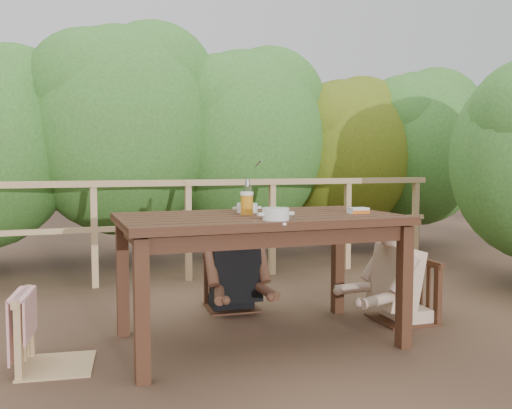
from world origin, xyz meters
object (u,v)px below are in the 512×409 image
object	(u,v)px
woman	(231,235)
butter_tub	(358,212)
chair_far	(232,258)
diner_right	(408,238)
beer_glass	(247,204)
tumbler	(290,216)
bottle	(247,197)
soup_near	(276,215)
chair_left	(56,295)
table	(259,280)
soup_far	(247,209)
chair_right	(404,263)
bread_roll	(273,215)

from	to	relation	value
woman	butter_tub	bearing A→B (deg)	123.33
chair_far	diner_right	distance (m)	1.38
butter_tub	diner_right	bearing A→B (deg)	24.02
woman	beer_glass	distance (m)	0.89
tumbler	bottle	bearing A→B (deg)	102.07
soup_near	beer_glass	distance (m)	0.40
beer_glass	bottle	xyz separation A→B (m)	(0.05, 0.12, 0.04)
bottle	chair_left	bearing A→B (deg)	-171.48
table	bottle	world-z (taller)	bottle
soup_far	butter_tub	size ratio (longest dim) A/B	1.84
table	chair_left	distance (m)	1.25
chair_far	soup_far	bearing A→B (deg)	-94.45
woman	tumbler	world-z (taller)	woman
chair_left	butter_tub	xyz separation A→B (m)	(1.89, -0.12, 0.43)
woman	diner_right	distance (m)	1.37
chair_far	diner_right	bearing A→B (deg)	-30.06
soup_near	tumbler	distance (m)	0.11
chair_right	woman	world-z (taller)	woman
chair_left	chair_right	distance (m)	2.43
chair_far	soup_far	size ratio (longest dim) A/B	3.43
chair_far	beer_glass	xyz separation A→B (m)	(-0.15, -0.80, 0.49)
table	soup_far	xyz separation A→B (m)	(-0.02, 0.18, 0.45)
woman	soup_far	world-z (taller)	woman
diner_right	beer_glass	distance (m)	1.31
chair_right	soup_near	size ratio (longest dim) A/B	3.21
woman	diner_right	size ratio (longest dim) A/B	0.96
table	diner_right	xyz separation A→B (m)	(1.21, 0.08, 0.21)
table	tumbler	bearing A→B (deg)	-75.79
soup_near	chair_right	bearing A→B (deg)	19.86
bread_roll	tumbler	xyz separation A→B (m)	(0.09, -0.05, -0.01)
butter_tub	tumbler	bearing A→B (deg)	-161.23
bread_roll	table	bearing A→B (deg)	88.37
beer_glass	soup_near	bearing A→B (deg)	-83.83
woman	bread_roll	world-z (taller)	woman
beer_glass	butter_tub	world-z (taller)	beer_glass
chair_right	tumbler	bearing A→B (deg)	-66.31
table	chair_right	bearing A→B (deg)	3.96
bottle	butter_tub	size ratio (longest dim) A/B	1.89
woman	butter_tub	world-z (taller)	woman
chair_left	bottle	bearing A→B (deg)	-73.60
soup_near	soup_far	xyz separation A→B (m)	(0.01, 0.53, -0.00)
chair_far	soup_near	xyz separation A→B (m)	(-0.11, -1.20, 0.46)
chair_right	bottle	world-z (taller)	bottle
chair_far	butter_tub	distance (m)	1.22
chair_right	soup_near	xyz separation A→B (m)	(-1.20, -0.44, 0.44)
bread_roll	soup_far	bearing A→B (deg)	91.06
woman	butter_tub	xyz separation A→B (m)	(0.57, -1.01, 0.26)
bread_roll	soup_near	bearing A→B (deg)	-101.82
chair_left	woman	bearing A→B (deg)	-48.35
chair_left	bread_roll	xyz separation A→B (m)	(1.24, -0.24, 0.44)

